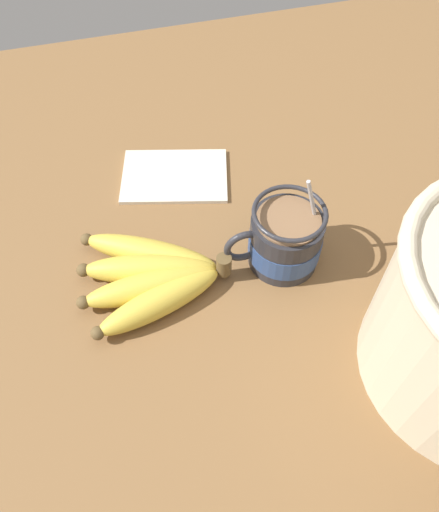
{
  "coord_description": "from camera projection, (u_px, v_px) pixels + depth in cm",
  "views": [
    {
      "loc": [
        15.7,
        36.43,
        57.99
      ],
      "look_at": [
        5.67,
        0.31,
        7.19
      ],
      "focal_mm": 35.0,
      "sensor_mm": 36.0,
      "label": 1
    }
  ],
  "objects": [
    {
      "name": "table",
      "position": [
        258.0,
        270.0,
        0.69
      ],
      "size": [
        125.75,
        125.75,
        2.91
      ],
      "color": "brown",
      "rests_on": "ground"
    },
    {
      "name": "coffee_mug",
      "position": [
        284.0,
        239.0,
        0.65
      ],
      "size": [
        13.9,
        9.58,
        14.45
      ],
      "color": "#28282D",
      "rests_on": "table"
    },
    {
      "name": "banana_bunch",
      "position": [
        152.0,
        277.0,
        0.64
      ],
      "size": [
        20.09,
        18.12,
        4.24
      ],
      "color": "brown",
      "rests_on": "table"
    },
    {
      "name": "napkin",
      "position": [
        175.0,
        176.0,
        0.77
      ],
      "size": [
        18.46,
        15.0,
        0.6
      ],
      "color": "beige",
      "rests_on": "table"
    }
  ]
}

